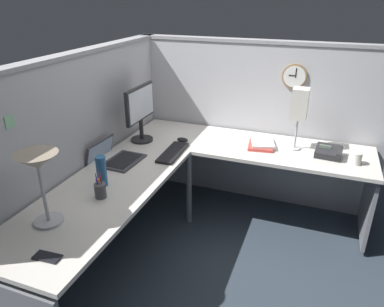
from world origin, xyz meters
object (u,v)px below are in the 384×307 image
(book_stack, at_px, (261,144))
(coffee_mug, at_px, (356,158))
(desk_lamp_dome, at_px, (38,167))
(thermos_flask, at_px, (102,171))
(office_phone, at_px, (329,152))
(computer_mouse, at_px, (182,140))
(keyboard, at_px, (173,153))
(desk_lamp_paper, at_px, (299,106))
(cell_phone, at_px, (47,257))
(pen_cup, at_px, (100,190))
(monitor, at_px, (140,110))
(wall_clock, at_px, (295,76))
(laptop, at_px, (113,157))

(book_stack, height_order, coffee_mug, coffee_mug)
(desk_lamp_dome, relative_size, thermos_flask, 2.02)
(desk_lamp_dome, height_order, office_phone, desk_lamp_dome)
(computer_mouse, height_order, desk_lamp_dome, desk_lamp_dome)
(keyboard, height_order, desk_lamp_dome, desk_lamp_dome)
(desk_lamp_dome, distance_m, desk_lamp_paper, 2.04)
(cell_phone, bearing_deg, coffee_mug, -45.05)
(cell_phone, xyz_separation_m, coffee_mug, (1.74, -1.52, 0.04))
(pen_cup, xyz_separation_m, coffee_mug, (1.13, -1.60, -0.00))
(pen_cup, bearing_deg, desk_lamp_paper, -41.08)
(monitor, relative_size, keyboard, 1.16)
(keyboard, distance_m, computer_mouse, 0.28)
(computer_mouse, height_order, wall_clock, wall_clock)
(laptop, bearing_deg, monitor, -3.28)
(thermos_flask, bearing_deg, laptop, 22.06)
(cell_phone, height_order, office_phone, office_phone)
(pen_cup, bearing_deg, thermos_flask, 28.31)
(thermos_flask, height_order, office_phone, thermos_flask)
(desk_lamp_paper, bearing_deg, keyboard, 116.48)
(pen_cup, relative_size, coffee_mug, 1.88)
(monitor, xyz_separation_m, desk_lamp_paper, (0.30, -1.32, 0.09))
(monitor, xyz_separation_m, computer_mouse, (0.11, -0.35, -0.28))
(pen_cup, bearing_deg, wall_clock, -32.93)
(computer_mouse, relative_size, desk_lamp_paper, 0.20)
(computer_mouse, relative_size, thermos_flask, 0.47)
(keyboard, height_order, pen_cup, pen_cup)
(monitor, xyz_separation_m, desk_lamp_dome, (-1.33, -0.08, 0.07))
(pen_cup, relative_size, desk_lamp_paper, 0.34)
(wall_clock, bearing_deg, cell_phone, 156.64)
(desk_lamp_dome, xyz_separation_m, thermos_flask, (0.49, -0.05, -0.25))
(keyboard, height_order, cell_phone, keyboard)
(keyboard, relative_size, book_stack, 1.35)
(laptop, relative_size, computer_mouse, 3.81)
(laptop, height_order, computer_mouse, laptop)
(laptop, relative_size, cell_phone, 2.75)
(keyboard, xyz_separation_m, office_phone, (0.40, -1.23, 0.03))
(desk_lamp_paper, xyz_separation_m, coffee_mug, (-0.14, -0.49, -0.34))
(computer_mouse, height_order, thermos_flask, thermos_flask)
(laptop, height_order, wall_clock, wall_clock)
(pen_cup, distance_m, cell_phone, 0.61)
(desk_lamp_paper, relative_size, wall_clock, 2.41)
(book_stack, xyz_separation_m, coffee_mug, (-0.10, -0.76, 0.03))
(office_phone, xyz_separation_m, coffee_mug, (-0.07, -0.20, 0.01))
(desk_lamp_paper, distance_m, coffee_mug, 0.61)
(desk_lamp_paper, bearing_deg, wall_clock, 16.70)
(desk_lamp_dome, bearing_deg, laptop, 6.74)
(laptop, height_order, pen_cup, pen_cup)
(office_phone, bearing_deg, coffee_mug, -109.68)
(desk_lamp_dome, distance_m, cell_phone, 0.49)
(wall_clock, bearing_deg, desk_lamp_paper, -163.30)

